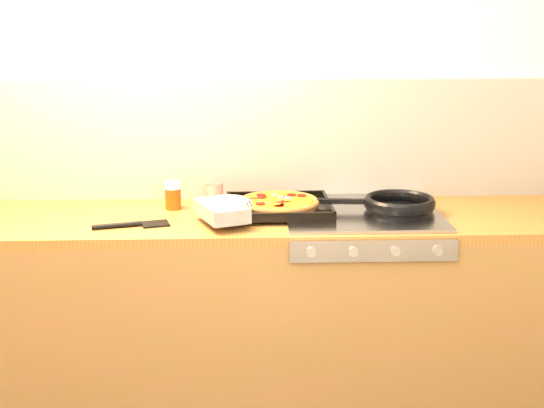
{
  "coord_description": "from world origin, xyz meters",
  "views": [
    {
      "loc": [
        -0.02,
        -1.74,
        1.68
      ],
      "look_at": [
        0.1,
        1.08,
        0.95
      ],
      "focal_mm": 50.0,
      "sensor_mm": 36.0,
      "label": 1
    }
  ],
  "objects_px": {
    "pizza_on_tray": "(263,205)",
    "frying_pan": "(398,204)",
    "juice_glass": "(173,195)",
    "tomato_can": "(215,195)"
  },
  "relations": [
    {
      "from": "pizza_on_tray",
      "to": "tomato_can",
      "type": "distance_m",
      "value": 0.25
    },
    {
      "from": "pizza_on_tray",
      "to": "tomato_can",
      "type": "bearing_deg",
      "value": 140.64
    },
    {
      "from": "juice_glass",
      "to": "frying_pan",
      "type": "bearing_deg",
      "value": -7.73
    },
    {
      "from": "frying_pan",
      "to": "juice_glass",
      "type": "xyz_separation_m",
      "value": [
        -0.88,
        0.12,
        0.02
      ]
    },
    {
      "from": "tomato_can",
      "to": "juice_glass",
      "type": "xyz_separation_m",
      "value": [
        -0.17,
        -0.03,
        0.01
      ]
    },
    {
      "from": "tomato_can",
      "to": "juice_glass",
      "type": "distance_m",
      "value": 0.17
    },
    {
      "from": "frying_pan",
      "to": "pizza_on_tray",
      "type": "bearing_deg",
      "value": -179.53
    },
    {
      "from": "pizza_on_tray",
      "to": "frying_pan",
      "type": "height_order",
      "value": "pizza_on_tray"
    },
    {
      "from": "pizza_on_tray",
      "to": "frying_pan",
      "type": "xyz_separation_m",
      "value": [
        0.53,
        0.0,
        -0.0
      ]
    },
    {
      "from": "pizza_on_tray",
      "to": "tomato_can",
      "type": "xyz_separation_m",
      "value": [
        -0.19,
        0.16,
        0.01
      ]
    }
  ]
}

